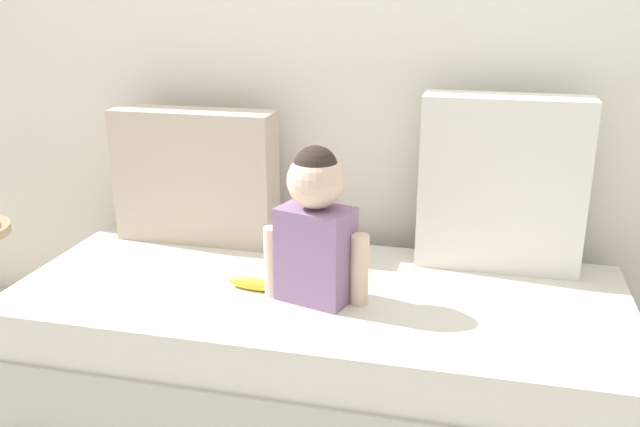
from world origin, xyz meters
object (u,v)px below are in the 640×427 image
throw_pillow_left (196,176)px  banana (253,284)px  throw_pillow_right (501,184)px  couch (318,343)px  toddler (316,224)px

throw_pillow_left → banana: throw_pillow_left is taller
throw_pillow_left → banana: bearing=-47.9°
throw_pillow_left → throw_pillow_right: (1.09, 0.00, 0.05)m
couch → throw_pillow_left: 0.77m
couch → throw_pillow_right: throw_pillow_right is taller
banana → couch: bearing=17.4°
throw_pillow_right → banana: throw_pillow_right is taller
throw_pillow_left → banana: size_ratio=3.52×
couch → throw_pillow_right: 0.80m
throw_pillow_right → banana: (-0.74, -0.39, -0.27)m
couch → throw_pillow_right: bearing=30.7°
throw_pillow_left → throw_pillow_right: size_ratio=1.03×
throw_pillow_right → banana: size_ratio=3.42×
throw_pillow_left → throw_pillow_right: throw_pillow_right is taller
toddler → banana: toddler is taller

